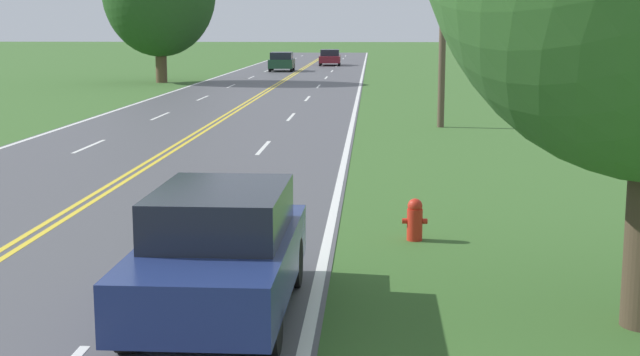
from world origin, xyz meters
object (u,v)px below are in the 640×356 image
object	(u,v)px
car_dark_blue_sedan_nearest	(220,251)
car_dark_green_hatchback_approaching	(282,61)
car_maroon_sedan_mid_near	(330,57)
fire_hydrant	(415,219)

from	to	relation	value
car_dark_blue_sedan_nearest	car_dark_green_hatchback_approaching	xyz separation A→B (m)	(-5.30, 60.04, -0.01)
car_dark_blue_sedan_nearest	car_maroon_sedan_mid_near	distance (m)	70.78
fire_hydrant	car_maroon_sedan_mid_near	size ratio (longest dim) A/B	0.17
fire_hydrant	car_dark_blue_sedan_nearest	world-z (taller)	car_dark_blue_sedan_nearest
car_dark_green_hatchback_approaching	car_maroon_sedan_mid_near	distance (m)	11.21
fire_hydrant	car_dark_green_hatchback_approaching	distance (m)	56.55
car_dark_blue_sedan_nearest	car_maroon_sedan_mid_near	bearing A→B (deg)	-177.90
fire_hydrant	car_maroon_sedan_mid_near	xyz separation A→B (m)	(-4.58, 66.70, 0.38)
car_maroon_sedan_mid_near	fire_hydrant	bearing A→B (deg)	2.69
car_dark_blue_sedan_nearest	car_maroon_sedan_mid_near	size ratio (longest dim) A/B	0.99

